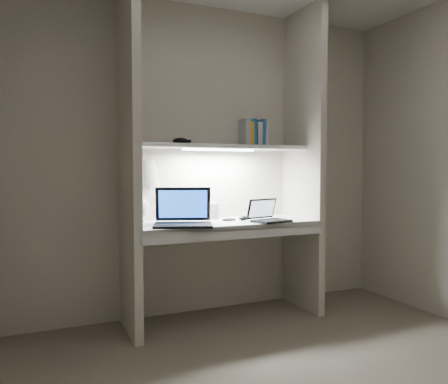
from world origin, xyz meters
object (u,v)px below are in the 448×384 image
laptop_main (183,217)px  laptop_netbook (268,216)px  table_lamp (138,181)px  book_row (253,134)px  speaker (213,211)px

laptop_main → laptop_netbook: (0.67, -0.06, -0.02)m
table_lamp → laptop_main: (0.26, -0.28, -0.26)m
table_lamp → book_row: 1.06m
laptop_main → book_row: bearing=41.1°
laptop_main → book_row: book_row is taller
table_lamp → speaker: (0.61, 0.00, -0.25)m
laptop_main → speaker: (0.35, 0.28, 0.01)m
table_lamp → laptop_main: table_lamp is taller
laptop_main → book_row: size_ratio=2.17×
table_lamp → book_row: (0.99, 0.02, 0.39)m
table_lamp → book_row: book_row is taller
laptop_netbook → book_row: book_row is taller
laptop_main → book_row: (0.73, 0.30, 0.64)m
laptop_netbook → speaker: 0.47m
laptop_netbook → book_row: 0.76m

